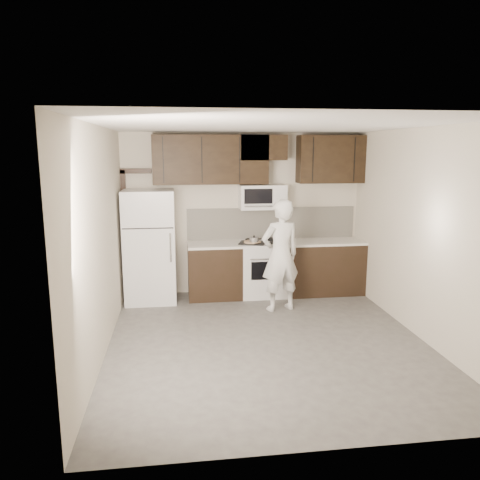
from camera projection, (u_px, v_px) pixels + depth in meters
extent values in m
plane|color=#494644|center=(267.00, 341.00, 6.00)|extent=(4.50, 4.50, 0.00)
plane|color=beige|center=(243.00, 214.00, 7.94)|extent=(4.00, 0.00, 4.00)
plane|color=white|center=(269.00, 125.00, 5.49)|extent=(4.50, 4.50, 0.00)
cube|color=black|center=(215.00, 271.00, 7.74)|extent=(0.87, 0.62, 0.87)
cube|color=black|center=(323.00, 268.00, 7.98)|extent=(1.32, 0.62, 0.87)
cube|color=silver|center=(214.00, 245.00, 7.66)|extent=(0.87, 0.64, 0.04)
cube|color=silver|center=(324.00, 242.00, 7.90)|extent=(1.32, 0.64, 0.04)
cube|color=silver|center=(263.00, 269.00, 7.85)|extent=(0.76, 0.62, 0.89)
cube|color=silver|center=(263.00, 243.00, 7.76)|extent=(0.76, 0.62, 0.02)
cube|color=black|center=(266.00, 271.00, 7.54)|extent=(0.50, 0.01, 0.30)
cylinder|color=silver|center=(267.00, 259.00, 7.47)|extent=(0.55, 0.02, 0.02)
cylinder|color=black|center=(254.00, 243.00, 7.58)|extent=(0.20, 0.20, 0.03)
cylinder|color=black|center=(276.00, 243.00, 7.63)|extent=(0.20, 0.20, 0.03)
cylinder|color=black|center=(251.00, 240.00, 7.88)|extent=(0.20, 0.20, 0.03)
cylinder|color=black|center=(272.00, 239.00, 7.92)|extent=(0.20, 0.20, 0.03)
cube|color=beige|center=(272.00, 223.00, 8.02)|extent=(2.90, 0.02, 0.54)
cube|color=black|center=(211.00, 160.00, 7.52)|extent=(1.85, 0.35, 0.78)
cube|color=black|center=(330.00, 159.00, 7.78)|extent=(1.10, 0.35, 0.78)
cube|color=black|center=(263.00, 148.00, 7.60)|extent=(0.76, 0.35, 0.40)
cube|color=silver|center=(262.00, 197.00, 7.73)|extent=(0.76, 0.38, 0.40)
cube|color=black|center=(258.00, 196.00, 7.52)|extent=(0.46, 0.01, 0.24)
cube|color=silver|center=(280.00, 196.00, 7.57)|extent=(0.18, 0.01, 0.24)
cylinder|color=silver|center=(259.00, 206.00, 7.53)|extent=(0.46, 0.02, 0.02)
cube|color=silver|center=(150.00, 246.00, 7.47)|extent=(0.80, 0.72, 1.80)
cube|color=black|center=(148.00, 228.00, 7.05)|extent=(0.77, 0.01, 0.02)
cylinder|color=silver|center=(170.00, 248.00, 7.12)|extent=(0.03, 0.03, 0.45)
cube|color=black|center=(125.00, 234.00, 7.70)|extent=(0.08, 0.08, 2.10)
cube|color=black|center=(136.00, 171.00, 7.53)|extent=(0.50, 0.08, 0.08)
cylinder|color=silver|center=(254.00, 241.00, 7.58)|extent=(0.15, 0.15, 0.11)
sphere|color=black|center=(254.00, 236.00, 7.56)|extent=(0.03, 0.03, 0.03)
cylinder|color=black|center=(260.00, 239.00, 7.63)|extent=(0.14, 0.07, 0.02)
cube|color=black|center=(252.00, 243.00, 7.62)|extent=(0.48, 0.42, 0.02)
cylinder|color=beige|center=(252.00, 242.00, 7.62)|extent=(0.35, 0.35, 0.02)
imported|color=white|center=(280.00, 256.00, 7.04)|extent=(0.71, 0.56, 1.70)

